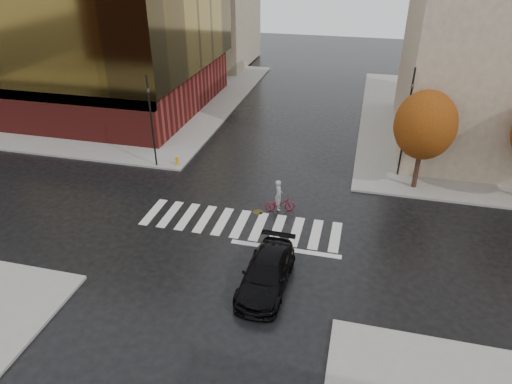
% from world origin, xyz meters
% --- Properties ---
extents(ground, '(120.00, 120.00, 0.00)m').
position_xyz_m(ground, '(0.00, 0.00, 0.00)').
color(ground, black).
rests_on(ground, ground).
extents(sidewalk_nw, '(30.00, 30.00, 0.15)m').
position_xyz_m(sidewalk_nw, '(-21.00, 21.00, 0.07)').
color(sidewalk_nw, gray).
rests_on(sidewalk_nw, ground).
extents(crosswalk, '(12.00, 3.00, 0.01)m').
position_xyz_m(crosswalk, '(0.00, 0.50, 0.01)').
color(crosswalk, silver).
rests_on(crosswalk, ground).
extents(office_glass, '(27.00, 19.00, 16.00)m').
position_xyz_m(office_glass, '(-22.00, 17.99, 8.28)').
color(office_glass, maroon).
rests_on(office_glass, sidewalk_nw).
extents(tree_ne_a, '(3.80, 3.80, 6.50)m').
position_xyz_m(tree_ne_a, '(10.00, 7.40, 4.46)').
color(tree_ne_a, black).
rests_on(tree_ne_a, sidewalk_ne).
extents(sedan, '(2.24, 5.20, 1.49)m').
position_xyz_m(sedan, '(2.66, -4.39, 0.75)').
color(sedan, black).
rests_on(sedan, ground).
extents(cyclist, '(1.92, 1.11, 2.07)m').
position_xyz_m(cyclist, '(1.90, 2.50, 0.70)').
color(cyclist, maroon).
rests_on(cyclist, ground).
extents(traffic_light_nw, '(0.18, 0.16, 6.57)m').
position_xyz_m(traffic_light_nw, '(-7.95, 6.30, 3.82)').
color(traffic_light_nw, black).
rests_on(traffic_light_nw, sidewalk_nw).
extents(traffic_light_ne, '(0.18, 0.21, 7.42)m').
position_xyz_m(traffic_light_ne, '(9.00, 9.00, 4.39)').
color(traffic_light_ne, black).
rests_on(traffic_light_ne, sidewalk_ne).
extents(fire_hydrant, '(0.24, 0.24, 0.67)m').
position_xyz_m(fire_hydrant, '(-6.50, 6.71, 0.52)').
color(fire_hydrant, '#D99D0C').
rests_on(fire_hydrant, sidewalk_nw).
extents(manhole, '(0.69, 0.69, 0.01)m').
position_xyz_m(manhole, '(0.69, 2.00, 0.01)').
color(manhole, '#4C411B').
rests_on(manhole, ground).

